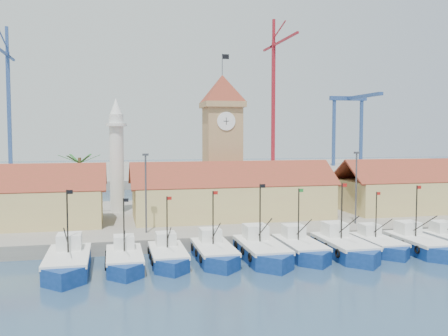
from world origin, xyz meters
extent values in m
plane|color=#1B3448|center=(0.00, 0.00, 0.00)|extent=(400.00, 400.00, 0.00)
cube|color=gray|center=(0.00, 24.00, 0.75)|extent=(140.00, 32.00, 1.50)
cube|color=gray|center=(0.00, 110.00, 1.00)|extent=(240.00, 80.00, 2.00)
cube|color=navy|center=(-19.83, 2.68, 0.54)|extent=(3.79, 8.58, 1.95)
cube|color=navy|center=(-19.83, -1.62, 0.54)|extent=(3.79, 3.79, 1.95)
cube|color=silver|center=(-19.83, 2.68, 1.52)|extent=(3.87, 8.82, 0.38)
cube|color=silver|center=(-19.83, 4.82, 2.38)|extent=(2.28, 2.38, 1.52)
cylinder|color=black|center=(-19.83, 3.22, 4.55)|extent=(0.15, 0.15, 6.07)
cube|color=black|center=(-19.56, 3.22, 7.37)|extent=(0.54, 0.02, 0.38)
cube|color=navy|center=(-14.69, 2.95, 0.47)|extent=(3.31, 7.49, 1.70)
cube|color=navy|center=(-14.69, -0.79, 0.47)|extent=(3.31, 3.31, 1.70)
cube|color=silver|center=(-14.69, 2.95, 1.32)|extent=(3.38, 7.70, 0.33)
cube|color=silver|center=(-14.69, 4.83, 2.08)|extent=(1.99, 2.08, 1.32)
cylinder|color=black|center=(-14.69, 3.43, 3.97)|extent=(0.13, 0.13, 5.30)
cube|color=black|center=(-14.45, 3.43, 6.43)|extent=(0.47, 0.02, 0.33)
cube|color=navy|center=(-10.48, 3.65, 0.47)|extent=(3.29, 7.45, 1.69)
cube|color=navy|center=(-10.48, -0.07, 0.47)|extent=(3.29, 3.29, 1.69)
cube|color=silver|center=(-10.48, 3.65, 1.32)|extent=(3.36, 7.66, 0.33)
cube|color=silver|center=(-10.48, 5.52, 2.07)|extent=(1.98, 2.07, 1.32)
cylinder|color=black|center=(-10.48, 4.12, 3.95)|extent=(0.13, 0.13, 5.27)
cube|color=#A5140F|center=(-10.25, 4.12, 6.40)|extent=(0.47, 0.02, 0.33)
cube|color=navy|center=(-5.82, 3.72, 0.50)|extent=(3.50, 7.93, 1.80)
cube|color=navy|center=(-5.82, -0.24, 0.50)|extent=(3.50, 3.50, 1.80)
cube|color=silver|center=(-5.82, 3.72, 1.40)|extent=(3.57, 8.15, 0.35)
cube|color=silver|center=(-5.82, 5.70, 2.20)|extent=(2.10, 2.20, 1.40)
cylinder|color=black|center=(-5.82, 4.22, 4.20)|extent=(0.14, 0.14, 5.61)
cube|color=#A5140F|center=(-5.57, 4.22, 6.81)|extent=(0.50, 0.02, 0.35)
cube|color=navy|center=(-1.03, 3.12, 0.55)|extent=(3.83, 8.67, 1.97)
cube|color=navy|center=(-1.03, -1.22, 0.55)|extent=(3.83, 3.83, 1.97)
cube|color=silver|center=(-1.03, 3.12, 1.53)|extent=(3.91, 8.91, 0.38)
cube|color=silver|center=(-1.03, 5.29, 2.41)|extent=(2.30, 2.41, 1.53)
cylinder|color=black|center=(-1.03, 3.67, 4.60)|extent=(0.15, 0.15, 6.13)
cube|color=black|center=(-0.76, 3.67, 7.44)|extent=(0.55, 0.02, 0.38)
cube|color=navy|center=(3.35, 3.67, 0.50)|extent=(3.51, 7.94, 1.81)
cube|color=navy|center=(3.35, -0.30, 0.50)|extent=(3.51, 3.51, 1.81)
cube|color=silver|center=(3.35, 3.67, 1.40)|extent=(3.58, 8.17, 0.35)
cube|color=silver|center=(3.35, 5.66, 2.21)|extent=(2.11, 2.21, 1.40)
cylinder|color=black|center=(3.35, 4.17, 4.21)|extent=(0.14, 0.14, 5.62)
cube|color=#197226|center=(3.60, 4.17, 6.82)|extent=(0.50, 0.02, 0.35)
cube|color=navy|center=(7.83, 2.78, 0.54)|extent=(3.79, 8.57, 1.95)
cube|color=navy|center=(7.83, -1.51, 0.54)|extent=(3.79, 3.79, 1.95)
cube|color=silver|center=(7.83, 2.78, 1.52)|extent=(3.86, 8.81, 0.38)
cube|color=silver|center=(7.83, 4.92, 2.38)|extent=(2.27, 2.38, 1.52)
cylinder|color=black|center=(7.83, 3.32, 4.55)|extent=(0.15, 0.15, 6.06)
cube|color=#A5140F|center=(8.10, 3.32, 7.36)|extent=(0.54, 0.02, 0.38)
cube|color=navy|center=(12.36, 3.75, 0.46)|extent=(3.22, 7.28, 1.65)
cube|color=navy|center=(12.36, 0.11, 0.46)|extent=(3.22, 3.22, 1.65)
cube|color=silver|center=(12.36, 3.75, 1.29)|extent=(3.28, 7.48, 0.32)
cube|color=silver|center=(12.36, 5.57, 2.02)|extent=(1.93, 2.02, 1.29)
cylinder|color=black|center=(12.36, 4.21, 3.86)|extent=(0.13, 0.13, 5.15)
cube|color=#A5140F|center=(12.59, 4.21, 6.25)|extent=(0.46, 0.02, 0.32)
cube|color=navy|center=(16.44, 2.45, 0.51)|extent=(3.58, 8.11, 1.84)
cube|color=navy|center=(16.44, -1.61, 0.51)|extent=(3.58, 3.58, 1.84)
cube|color=silver|center=(16.44, 2.45, 1.43)|extent=(3.66, 8.34, 0.36)
cube|color=silver|center=(16.44, 4.48, 2.25)|extent=(2.15, 2.25, 1.43)
cylinder|color=black|center=(16.44, 2.96, 4.30)|extent=(0.14, 0.14, 5.74)
cube|color=#A5140F|center=(16.70, 2.96, 6.97)|extent=(0.51, 0.02, 0.36)
cube|color=silver|center=(21.08, 4.91, 2.08)|extent=(1.98, 2.08, 1.32)
cube|color=tan|center=(0.00, 20.00, 3.75)|extent=(26.00, 10.00, 4.50)
cube|color=maroon|center=(0.00, 17.50, 7.50)|extent=(27.04, 5.13, 3.21)
cube|color=maroon|center=(0.00, 22.50, 7.50)|extent=(27.04, 5.13, 3.21)
cube|color=tan|center=(32.00, 20.00, 3.75)|extent=(30.00, 10.00, 4.50)
cube|color=maroon|center=(32.00, 22.50, 7.50)|extent=(31.20, 5.13, 3.21)
cube|color=#AC8058|center=(0.00, 26.00, 9.00)|extent=(5.00, 5.00, 15.00)
cube|color=#AC8058|center=(0.00, 26.00, 16.90)|extent=(5.80, 5.80, 0.80)
pyramid|color=maroon|center=(0.00, 26.00, 19.20)|extent=(5.80, 5.80, 4.00)
cylinder|color=white|center=(0.00, 23.45, 14.50)|extent=(2.60, 0.15, 2.60)
cube|color=black|center=(0.00, 23.37, 14.50)|extent=(0.08, 0.02, 1.00)
cube|color=black|center=(0.00, 23.37, 14.50)|extent=(0.80, 0.02, 0.08)
cylinder|color=#3F3F44|center=(0.00, 26.00, 22.70)|extent=(0.10, 0.10, 3.00)
cube|color=black|center=(0.50, 26.00, 23.80)|extent=(1.00, 0.03, 0.70)
cylinder|color=silver|center=(-15.00, 28.00, 8.50)|extent=(2.00, 2.00, 14.00)
cylinder|color=silver|center=(-15.00, 28.00, 14.00)|extent=(3.00, 3.00, 0.40)
cone|color=silver|center=(-15.00, 28.00, 16.60)|extent=(1.80, 1.80, 2.40)
cylinder|color=brown|center=(-20.00, 26.00, 5.50)|extent=(0.44, 0.44, 8.00)
cube|color=#216023|center=(-18.60, 26.00, 9.30)|extent=(2.80, 0.35, 1.18)
cube|color=#216023|center=(-19.30, 27.21, 9.30)|extent=(1.71, 2.60, 1.18)
cube|color=#216023|center=(-20.70, 27.21, 9.30)|extent=(1.71, 2.60, 1.18)
cube|color=#216023|center=(-21.40, 26.00, 9.30)|extent=(2.80, 0.35, 1.18)
cube|color=#216023|center=(-20.70, 24.79, 9.30)|extent=(1.71, 2.60, 1.18)
cube|color=#216023|center=(-19.30, 24.79, 9.30)|extent=(1.71, 2.60, 1.18)
cylinder|color=#3F3F44|center=(-12.00, 12.00, 6.00)|extent=(0.20, 0.20, 9.00)
cube|color=#3F3F44|center=(-12.00, 12.00, 10.40)|extent=(0.70, 0.25, 0.25)
cylinder|color=#3F3F44|center=(14.00, 12.00, 6.00)|extent=(0.20, 0.20, 9.00)
cube|color=#3F3F44|center=(14.00, 12.00, 10.40)|extent=(0.70, 0.25, 0.25)
cube|color=#2B4884|center=(-43.94, 108.00, 18.93)|extent=(1.00, 1.00, 33.86)
cube|color=#2B4884|center=(-43.94, 97.72, 34.86)|extent=(0.60, 25.70, 0.60)
cube|color=#2B4884|center=(-43.94, 113.00, 34.86)|extent=(0.60, 10.00, 0.60)
cube|color=#2B4884|center=(-43.94, 108.00, 39.36)|extent=(0.80, 0.80, 7.00)
cube|color=maroon|center=(34.01, 105.00, 21.54)|extent=(1.00, 1.00, 39.08)
cube|color=maroon|center=(34.01, 95.83, 40.08)|extent=(0.60, 22.93, 0.60)
cube|color=maroon|center=(34.01, 110.00, 40.08)|extent=(0.60, 10.00, 0.60)
cube|color=maroon|center=(34.01, 105.00, 44.58)|extent=(0.80, 0.80, 7.00)
cube|color=#2B4884|center=(57.00, 110.00, 13.00)|extent=(0.90, 0.90, 22.00)
cube|color=#2B4884|center=(67.00, 110.00, 13.00)|extent=(0.90, 0.90, 22.00)
cube|color=#2B4884|center=(62.00, 110.00, 24.50)|extent=(13.00, 1.40, 1.40)
cube|color=#2B4884|center=(62.00, 100.00, 24.50)|extent=(1.40, 22.00, 1.00)
camera|label=1|loc=(-15.78, -44.67, 12.78)|focal=40.00mm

